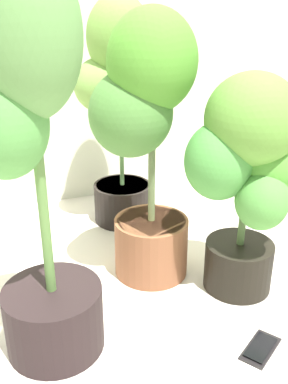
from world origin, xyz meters
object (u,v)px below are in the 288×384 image
at_px(potted_plant_front_right, 247,167).
at_px(cell_phone, 260,348).
at_px(potted_plant_center, 145,132).
at_px(potted_plant_back_center, 120,96).
at_px(potted_plant_front_left, 31,162).

xyz_separation_m(potted_plant_front_right, cell_phone, (-0.09, -0.28, -0.43)).
bearing_deg(potted_plant_front_right, potted_plant_center, 142.37).
height_order(potted_plant_back_center, potted_plant_front_left, potted_plant_front_left).
height_order(potted_plant_center, cell_phone, potted_plant_center).
distance_m(potted_plant_front_right, potted_plant_front_left, 0.65).
bearing_deg(potted_plant_front_left, cell_phone, -22.08).
bearing_deg(cell_phone, potted_plant_front_right, -51.01).
xyz_separation_m(potted_plant_front_right, potted_plant_front_left, (-0.64, -0.06, 0.12)).
distance_m(potted_plant_center, potted_plant_front_right, 0.33).
distance_m(potted_plant_front_right, cell_phone, 0.52).
xyz_separation_m(potted_plant_center, potted_plant_front_left, (-0.38, -0.26, 0.03)).
bearing_deg(potted_plant_front_left, potted_plant_front_right, 5.30).
height_order(potted_plant_front_left, cell_phone, potted_plant_front_left).
height_order(potted_plant_back_center, potted_plant_front_right, potted_plant_back_center).
xyz_separation_m(potted_plant_back_center, potted_plant_front_left, (-0.43, -0.67, 0.00)).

